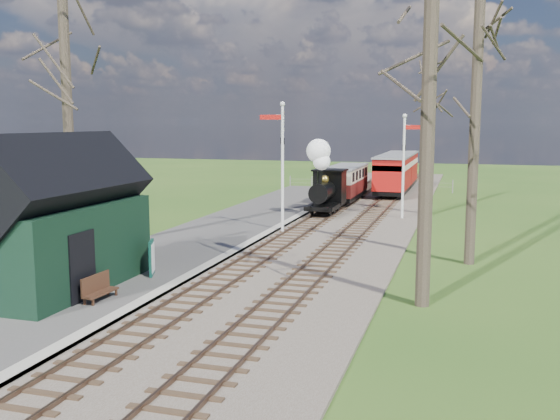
{
  "coord_description": "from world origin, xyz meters",
  "views": [
    {
      "loc": [
        7.61,
        -11.97,
        5.29
      ],
      "look_at": [
        0.1,
        12.93,
        1.6
      ],
      "focal_mm": 40.0,
      "sensor_mm": 36.0,
      "label": 1
    }
  ],
  "objects_px": {
    "semaphore_far": "(405,158)",
    "bench": "(98,288)",
    "locomotive": "(325,182)",
    "coach": "(346,181)",
    "sign_board": "(152,258)",
    "person": "(111,263)",
    "red_carriage_a": "(393,175)",
    "red_carriage_b": "(401,169)",
    "semaphore_near": "(281,158)",
    "station_shed": "(57,222)"
  },
  "relations": [
    {
      "from": "semaphore_far",
      "to": "bench",
      "type": "distance_m",
      "value": 20.19
    },
    {
      "from": "bench",
      "to": "locomotive",
      "type": "bearing_deg",
      "value": 82.65
    },
    {
      "from": "semaphore_far",
      "to": "bench",
      "type": "bearing_deg",
      "value": -109.95
    },
    {
      "from": "coach",
      "to": "sign_board",
      "type": "relative_size",
      "value": 5.68
    },
    {
      "from": "coach",
      "to": "person",
      "type": "relative_size",
      "value": 5.32
    },
    {
      "from": "semaphore_far",
      "to": "person",
      "type": "bearing_deg",
      "value": -113.79
    },
    {
      "from": "red_carriage_a",
      "to": "red_carriage_b",
      "type": "distance_m",
      "value": 5.5
    },
    {
      "from": "semaphore_near",
      "to": "coach",
      "type": "distance_m",
      "value": 12.38
    },
    {
      "from": "semaphore_near",
      "to": "sign_board",
      "type": "distance_m",
      "value": 10.25
    },
    {
      "from": "red_carriage_b",
      "to": "coach",
      "type": "bearing_deg",
      "value": -105.61
    },
    {
      "from": "locomotive",
      "to": "semaphore_far",
      "type": "bearing_deg",
      "value": -1.37
    },
    {
      "from": "semaphore_near",
      "to": "red_carriage_a",
      "type": "bearing_deg",
      "value": 78.09
    },
    {
      "from": "semaphore_near",
      "to": "locomotive",
      "type": "xyz_separation_m",
      "value": [
        0.76,
        6.11,
        -1.68
      ]
    },
    {
      "from": "semaphore_far",
      "to": "red_carriage_b",
      "type": "bearing_deg",
      "value": 96.54
    },
    {
      "from": "coach",
      "to": "red_carriage_a",
      "type": "distance_m",
      "value": 4.61
    },
    {
      "from": "red_carriage_b",
      "to": "sign_board",
      "type": "relative_size",
      "value": 4.71
    },
    {
      "from": "red_carriage_b",
      "to": "person",
      "type": "distance_m",
      "value": 32.99
    },
    {
      "from": "sign_board",
      "to": "coach",
      "type": "bearing_deg",
      "value": 83.84
    },
    {
      "from": "semaphore_near",
      "to": "bench",
      "type": "relative_size",
      "value": 4.75
    },
    {
      "from": "semaphore_near",
      "to": "coach",
      "type": "height_order",
      "value": "semaphore_near"
    },
    {
      "from": "semaphore_far",
      "to": "sign_board",
      "type": "bearing_deg",
      "value": -113.19
    },
    {
      "from": "semaphore_near",
      "to": "coach",
      "type": "xyz_separation_m",
      "value": [
        0.77,
        12.16,
        -2.19
      ]
    },
    {
      "from": "sign_board",
      "to": "red_carriage_b",
      "type": "bearing_deg",
      "value": 80.96
    },
    {
      "from": "semaphore_near",
      "to": "locomotive",
      "type": "distance_m",
      "value": 6.38
    },
    {
      "from": "station_shed",
      "to": "sign_board",
      "type": "height_order",
      "value": "station_shed"
    },
    {
      "from": "sign_board",
      "to": "person",
      "type": "distance_m",
      "value": 1.49
    },
    {
      "from": "coach",
      "to": "sign_board",
      "type": "height_order",
      "value": "coach"
    },
    {
      "from": "station_shed",
      "to": "bench",
      "type": "height_order",
      "value": "station_shed"
    },
    {
      "from": "station_shed",
      "to": "locomotive",
      "type": "distance_m",
      "value": 18.61
    },
    {
      "from": "red_carriage_a",
      "to": "person",
      "type": "bearing_deg",
      "value": -101.98
    },
    {
      "from": "station_shed",
      "to": "semaphore_near",
      "type": "bearing_deg",
      "value": 73.62
    },
    {
      "from": "locomotive",
      "to": "coach",
      "type": "height_order",
      "value": "locomotive"
    },
    {
      "from": "semaphore_near",
      "to": "coach",
      "type": "relative_size",
      "value": 0.93
    },
    {
      "from": "sign_board",
      "to": "person",
      "type": "height_order",
      "value": "person"
    },
    {
      "from": "semaphore_far",
      "to": "coach",
      "type": "bearing_deg",
      "value": 125.36
    },
    {
      "from": "red_carriage_a",
      "to": "sign_board",
      "type": "bearing_deg",
      "value": -100.93
    },
    {
      "from": "semaphore_far",
      "to": "locomotive",
      "type": "bearing_deg",
      "value": 178.63
    },
    {
      "from": "semaphore_near",
      "to": "semaphore_far",
      "type": "height_order",
      "value": "semaphore_near"
    },
    {
      "from": "red_carriage_b",
      "to": "sign_board",
      "type": "xyz_separation_m",
      "value": [
        -4.96,
        -31.2,
        -0.82
      ]
    },
    {
      "from": "locomotive",
      "to": "coach",
      "type": "xyz_separation_m",
      "value": [
        0.01,
        6.06,
        -0.52
      ]
    },
    {
      "from": "semaphore_near",
      "to": "bench",
      "type": "height_order",
      "value": "semaphore_near"
    },
    {
      "from": "red_carriage_b",
      "to": "person",
      "type": "bearing_deg",
      "value": -99.99
    },
    {
      "from": "coach",
      "to": "semaphore_far",
      "type": "bearing_deg",
      "value": -54.64
    },
    {
      "from": "semaphore_near",
      "to": "person",
      "type": "distance_m",
      "value": 11.59
    },
    {
      "from": "station_shed",
      "to": "red_carriage_a",
      "type": "xyz_separation_m",
      "value": [
        6.9,
        27.97,
        -0.66
      ]
    },
    {
      "from": "locomotive",
      "to": "semaphore_near",
      "type": "bearing_deg",
      "value": -97.07
    },
    {
      "from": "semaphore_far",
      "to": "red_carriage_b",
      "type": "xyz_separation_m",
      "value": [
        -1.77,
        15.47,
        -1.74
      ]
    },
    {
      "from": "person",
      "to": "coach",
      "type": "bearing_deg",
      "value": 12.05
    },
    {
      "from": "red_carriage_a",
      "to": "sign_board",
      "type": "height_order",
      "value": "red_carriage_a"
    },
    {
      "from": "semaphore_near",
      "to": "locomotive",
      "type": "height_order",
      "value": "semaphore_near"
    }
  ]
}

